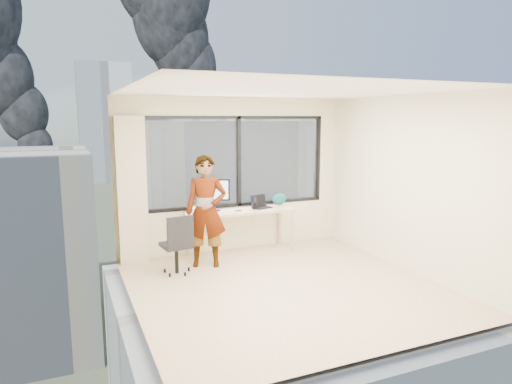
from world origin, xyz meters
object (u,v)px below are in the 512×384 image
chair (176,243)px  handbag (279,199)px  person (206,211)px  desk (241,232)px  monitor (214,194)px  laptop (262,202)px  game_console (199,209)px

chair → handbag: 2.19m
person → desk: bearing=49.5°
monitor → handbag: (1.22, 0.02, -0.17)m
person → chair: bearing=-141.8°
desk → laptop: size_ratio=5.57×
monitor → desk: bearing=1.8°
game_console → handbag: (1.47, -0.02, 0.06)m
monitor → chair: bearing=-118.0°
desk → person: (-0.72, -0.40, 0.48)m
person → handbag: bearing=40.7°
person → handbag: person is taller
monitor → game_console: (-0.25, 0.03, -0.23)m
chair → game_console: bearing=45.9°
desk → game_console: size_ratio=5.78×
chair → handbag: handbag is taller
monitor → handbag: monitor is taller
monitor → handbag: bearing=21.8°
laptop → desk: bearing=167.6°
desk → laptop: bearing=0.7°
chair → laptop: (1.63, 0.56, 0.39)m
desk → handbag: (0.80, 0.16, 0.47)m
desk → laptop: 0.62m
person → game_console: bearing=105.7°
monitor → laptop: 0.84m
game_console → monitor: bearing=-14.7°
chair → game_console: size_ratio=2.92×
chair → monitor: size_ratio=1.71×
game_console → laptop: laptop is taller
person → game_console: size_ratio=5.51×
game_console → person: bearing=-102.1°
monitor → laptop: bearing=11.3°
game_console → laptop: size_ratio=0.96×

